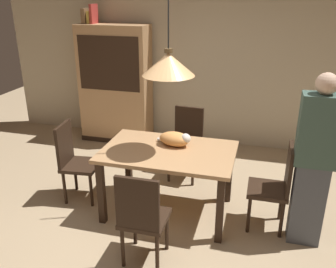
{
  "coord_description": "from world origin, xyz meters",
  "views": [
    {
      "loc": [
        1.02,
        -2.89,
        2.33
      ],
      "look_at": [
        0.04,
        0.68,
        0.85
      ],
      "focal_mm": 38.72,
      "sensor_mm": 36.0,
      "label": 1
    }
  ],
  "objects_px": {
    "chair_near_front": "(142,216)",
    "chair_far_back": "(187,140)",
    "person_standing": "(314,163)",
    "pendant_lamp": "(168,64)",
    "chair_right_side": "(276,184)",
    "book_yellow_short": "(91,17)",
    "cat_sleeping": "(175,139)",
    "chair_left_side": "(74,159)",
    "book_red_tall": "(94,14)",
    "dining_table": "(168,159)",
    "book_brown_thick": "(86,16)",
    "hutch_bookcase": "(116,87)"
  },
  "relations": [
    {
      "from": "chair_right_side",
      "to": "cat_sleeping",
      "type": "bearing_deg",
      "value": 172.68
    },
    {
      "from": "cat_sleeping",
      "to": "book_yellow_short",
      "type": "bearing_deg",
      "value": 135.99
    },
    {
      "from": "chair_far_back",
      "to": "chair_near_front",
      "type": "height_order",
      "value": "same"
    },
    {
      "from": "chair_far_back",
      "to": "pendant_lamp",
      "type": "xyz_separation_m",
      "value": [
        -0.01,
        -0.88,
        1.15
      ]
    },
    {
      "from": "book_red_tall",
      "to": "chair_left_side",
      "type": "bearing_deg",
      "value": -73.86
    },
    {
      "from": "book_red_tall",
      "to": "chair_right_side",
      "type": "bearing_deg",
      "value": -33.4
    },
    {
      "from": "chair_far_back",
      "to": "chair_left_side",
      "type": "xyz_separation_m",
      "value": [
        -1.13,
        -0.89,
        0.0
      ]
    },
    {
      "from": "person_standing",
      "to": "chair_near_front",
      "type": "bearing_deg",
      "value": -152.52
    },
    {
      "from": "cat_sleeping",
      "to": "pendant_lamp",
      "type": "distance_m",
      "value": 0.85
    },
    {
      "from": "chair_left_side",
      "to": "dining_table",
      "type": "bearing_deg",
      "value": 0.44
    },
    {
      "from": "dining_table",
      "to": "pendant_lamp",
      "type": "distance_m",
      "value": 1.01
    },
    {
      "from": "pendant_lamp",
      "to": "book_yellow_short",
      "type": "distance_m",
      "value": 2.53
    },
    {
      "from": "book_red_tall",
      "to": "chair_far_back",
      "type": "bearing_deg",
      "value": -29.98
    },
    {
      "from": "dining_table",
      "to": "pendant_lamp",
      "type": "bearing_deg",
      "value": 80.54
    },
    {
      "from": "chair_near_front",
      "to": "person_standing",
      "type": "height_order",
      "value": "person_standing"
    },
    {
      "from": "dining_table",
      "to": "pendant_lamp",
      "type": "xyz_separation_m",
      "value": [
        0.0,
        0.0,
        1.01
      ]
    },
    {
      "from": "hutch_bookcase",
      "to": "book_yellow_short",
      "type": "bearing_deg",
      "value": 179.75
    },
    {
      "from": "chair_right_side",
      "to": "book_yellow_short",
      "type": "distance_m",
      "value": 3.68
    },
    {
      "from": "cat_sleeping",
      "to": "hutch_bookcase",
      "type": "relative_size",
      "value": 0.21
    },
    {
      "from": "book_brown_thick",
      "to": "dining_table",
      "type": "bearing_deg",
      "value": -45.82
    },
    {
      "from": "chair_right_side",
      "to": "book_brown_thick",
      "type": "height_order",
      "value": "book_brown_thick"
    },
    {
      "from": "chair_far_back",
      "to": "book_red_tall",
      "type": "xyz_separation_m",
      "value": [
        -1.67,
        0.96,
        1.48
      ]
    },
    {
      "from": "chair_near_front",
      "to": "chair_far_back",
      "type": "bearing_deg",
      "value": 89.83
    },
    {
      "from": "pendant_lamp",
      "to": "book_yellow_short",
      "type": "relative_size",
      "value": 6.5
    },
    {
      "from": "hutch_bookcase",
      "to": "book_brown_thick",
      "type": "distance_m",
      "value": 1.15
    },
    {
      "from": "book_red_tall",
      "to": "person_standing",
      "type": "bearing_deg",
      "value": -32.68
    },
    {
      "from": "chair_right_side",
      "to": "person_standing",
      "type": "height_order",
      "value": "person_standing"
    },
    {
      "from": "chair_far_back",
      "to": "chair_near_front",
      "type": "bearing_deg",
      "value": -90.17
    },
    {
      "from": "dining_table",
      "to": "book_brown_thick",
      "type": "relative_size",
      "value": 5.83
    },
    {
      "from": "chair_near_front",
      "to": "book_yellow_short",
      "type": "bearing_deg",
      "value": 122.32
    },
    {
      "from": "book_brown_thick",
      "to": "book_yellow_short",
      "type": "height_order",
      "value": "book_brown_thick"
    },
    {
      "from": "chair_left_side",
      "to": "book_red_tall",
      "type": "distance_m",
      "value": 2.43
    },
    {
      "from": "chair_far_back",
      "to": "hutch_bookcase",
      "type": "bearing_deg",
      "value": 145.08
    },
    {
      "from": "chair_right_side",
      "to": "cat_sleeping",
      "type": "distance_m",
      "value": 1.14
    },
    {
      "from": "book_yellow_short",
      "to": "person_standing",
      "type": "xyz_separation_m",
      "value": [
        3.14,
        -1.98,
        -1.09
      ]
    },
    {
      "from": "chair_far_back",
      "to": "cat_sleeping",
      "type": "relative_size",
      "value": 2.37
    },
    {
      "from": "cat_sleeping",
      "to": "chair_right_side",
      "type": "bearing_deg",
      "value": -7.32
    },
    {
      "from": "chair_right_side",
      "to": "book_yellow_short",
      "type": "bearing_deg",
      "value": 147.13
    },
    {
      "from": "chair_right_side",
      "to": "chair_near_front",
      "type": "height_order",
      "value": "same"
    },
    {
      "from": "chair_right_side",
      "to": "pendant_lamp",
      "type": "relative_size",
      "value": 0.72
    },
    {
      "from": "cat_sleeping",
      "to": "book_red_tall",
      "type": "bearing_deg",
      "value": 135.05
    },
    {
      "from": "chair_far_back",
      "to": "book_brown_thick",
      "type": "xyz_separation_m",
      "value": [
        -1.79,
        0.96,
        1.45
      ]
    },
    {
      "from": "cat_sleeping",
      "to": "pendant_lamp",
      "type": "bearing_deg",
      "value": -106.16
    },
    {
      "from": "chair_left_side",
      "to": "pendant_lamp",
      "type": "xyz_separation_m",
      "value": [
        1.13,
        0.01,
        1.15
      ]
    },
    {
      "from": "dining_table",
      "to": "book_yellow_short",
      "type": "xyz_separation_m",
      "value": [
        -1.72,
        1.84,
        1.29
      ]
    },
    {
      "from": "chair_near_front",
      "to": "book_yellow_short",
      "type": "relative_size",
      "value": 4.65
    },
    {
      "from": "pendant_lamp",
      "to": "person_standing",
      "type": "distance_m",
      "value": 1.64
    },
    {
      "from": "chair_far_back",
      "to": "chair_left_side",
      "type": "distance_m",
      "value": 1.44
    },
    {
      "from": "book_yellow_short",
      "to": "dining_table",
      "type": "bearing_deg",
      "value": -46.94
    },
    {
      "from": "chair_left_side",
      "to": "person_standing",
      "type": "xyz_separation_m",
      "value": [
        2.55,
        -0.13,
        0.34
      ]
    }
  ]
}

